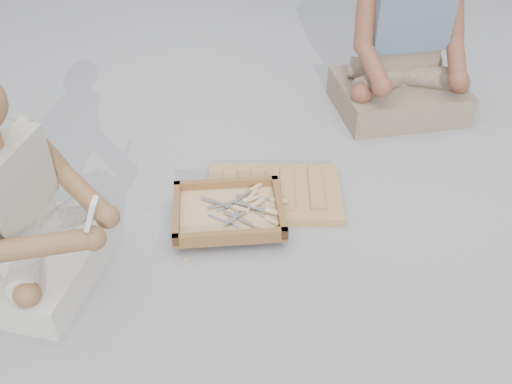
{
  "coord_description": "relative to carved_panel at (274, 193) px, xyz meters",
  "views": [
    {
      "loc": [
        -0.15,
        -1.5,
        1.58
      ],
      "look_at": [
        -0.07,
        0.1,
        0.3
      ],
      "focal_mm": 40.0,
      "sensor_mm": 36.0,
      "label": 1
    }
  ],
  "objects": [
    {
      "name": "ground",
      "position": [
        -0.02,
        -0.44,
        -0.02
      ],
      "size": [
        60.0,
        60.0,
        0.0
      ],
      "primitive_type": "plane",
      "color": "#A3A3A9",
      "rests_on": "ground"
    },
    {
      "name": "carved_panel",
      "position": [
        0.0,
        0.0,
        0.0
      ],
      "size": [
        0.61,
        0.43,
        0.04
      ],
      "primitive_type": "cube",
      "rotation": [
        0.0,
        0.0,
        -0.07
      ],
      "color": "#A17C3E",
      "rests_on": "ground"
    },
    {
      "name": "tool_tray",
      "position": [
        -0.2,
        -0.16,
        0.04
      ],
      "size": [
        0.46,
        0.38,
        0.06
      ],
      "rotation": [
        0.0,
        0.0,
        0.04
      ],
      "color": "brown",
      "rests_on": "carved_panel"
    },
    {
      "name": "chisel_0",
      "position": [
        -0.03,
        -0.18,
        0.06
      ],
      "size": [
        0.21,
        0.1,
        0.02
      ],
      "rotation": [
        0.0,
        0.0,
        -0.41
      ],
      "color": "silver",
      "rests_on": "tool_tray"
    },
    {
      "name": "chisel_1",
      "position": [
        -0.13,
        -0.1,
        0.05
      ],
      "size": [
        0.22,
        0.07,
        0.02
      ],
      "rotation": [
        0.0,
        0.0,
        0.26
      ],
      "color": "silver",
      "rests_on": "tool_tray"
    },
    {
      "name": "chisel_2",
      "position": [
        -0.09,
        -0.03,
        0.05
      ],
      "size": [
        0.17,
        0.17,
        0.02
      ],
      "rotation": [
        0.0,
        0.0,
        0.78
      ],
      "color": "silver",
      "rests_on": "tool_tray"
    },
    {
      "name": "chisel_3",
      "position": [
        -0.04,
        -0.22,
        0.05
      ],
      "size": [
        0.17,
        0.17,
        0.02
      ],
      "rotation": [
        0.0,
        0.0,
        -0.79
      ],
      "color": "silver",
      "rests_on": "tool_tray"
    },
    {
      "name": "chisel_4",
      "position": [
        -0.09,
        -0.27,
        0.05
      ],
      "size": [
        0.19,
        0.15,
        0.02
      ],
      "rotation": [
        0.0,
        0.0,
        -0.64
      ],
      "color": "silver",
      "rests_on": "tool_tray"
    },
    {
      "name": "chisel_5",
      "position": [
        -0.11,
        -0.08,
        0.05
      ],
      "size": [
        0.13,
        0.2,
        0.02
      ],
      "rotation": [
        0.0,
        0.0,
        1.0
      ],
      "color": "silver",
      "rests_on": "tool_tray"
    },
    {
      "name": "chisel_6",
      "position": [
        -0.1,
        -0.14,
        0.06
      ],
      "size": [
        0.17,
        0.16,
        0.02
      ],
      "rotation": [
        0.0,
        0.0,
        0.74
      ],
      "color": "silver",
      "rests_on": "tool_tray"
    },
    {
      "name": "chisel_7",
      "position": [
        -0.15,
        -0.27,
        0.04
      ],
      "size": [
        0.19,
        0.14,
        0.02
      ],
      "rotation": [
        0.0,
        0.0,
        -0.58
      ],
      "color": "silver",
      "rests_on": "tool_tray"
    },
    {
      "name": "chisel_8",
      "position": [
        -0.1,
        -0.09,
        0.04
      ],
      "size": [
        0.21,
        0.11,
        0.02
      ],
      "rotation": [
        0.0,
        0.0,
        0.44
      ],
      "color": "silver",
      "rests_on": "tool_tray"
    },
    {
      "name": "chisel_9",
      "position": [
        -0.01,
        -0.1,
        0.05
      ],
      "size": [
        0.22,
        0.07,
        0.02
      ],
      "rotation": [
        0.0,
        0.0,
        -0.24
      ],
      "color": "silver",
      "rests_on": "tool_tray"
    },
    {
      "name": "chisel_10",
      "position": [
        -0.17,
        -0.15,
        0.05
      ],
      "size": [
        0.2,
        0.11,
        0.02
      ],
      "rotation": [
        0.0,
        0.0,
        -0.46
      ],
      "color": "silver",
      "rests_on": "tool_tray"
    },
    {
      "name": "wood_chip_0",
      "position": [
        -0.49,
        -0.25,
        -0.02
      ],
      "size": [
        0.02,
        0.02,
        0.0
      ],
      "primitive_type": "cube",
      "rotation": [
        0.0,
        0.0,
        1.57
      ],
      "color": "#D8BE7F",
      "rests_on": "ground"
    },
    {
      "name": "wood_chip_1",
      "position": [
        0.12,
        -0.14,
        -0.02
      ],
      "size": [
        0.02,
        0.02,
        0.0
      ],
      "primitive_type": "cube",
      "rotation": [
        0.0,
        0.0,
        0.94
      ],
      "color": "#D8BE7F",
      "rests_on": "ground"
    },
    {
      "name": "wood_chip_2",
      "position": [
        -0.39,
        -0.02,
        -0.02
      ],
      "size": [
        0.02,
        0.02,
        0.0
      ],
      "primitive_type": "cube",
      "rotation": [
        0.0,
        0.0,
        1.22
      ],
      "color": "#D8BE7F",
      "rests_on": "ground"
    },
    {
      "name": "wood_chip_3",
      "position": [
        -0.05,
        -0.22,
        -0.02
      ],
      "size": [
        0.02,
        0.02,
        0.0
      ],
      "primitive_type": "cube",
      "rotation": [
        0.0,
        0.0,
        0.18
      ],
      "color": "#D8BE7F",
      "rests_on": "ground"
    },
    {
      "name": "wood_chip_4",
      "position": [
        -0.39,
        -0.06,
        -0.02
      ],
      "size": [
        0.02,
        0.02,
        0.0
      ],
      "primitive_type": "cube",
      "rotation": [
        0.0,
        0.0,
        1.48
      ],
      "color": "#D8BE7F",
      "rests_on": "ground"
    },
    {
      "name": "wood_chip_5",
      "position": [
        0.0,
        0.07,
        -0.02
      ],
      "size": [
        0.02,
        0.02,
        0.0
      ],
      "primitive_type": "cube",
      "rotation": [
        0.0,
        0.0,
        1.31
      ],
      "color": "#D8BE7F",
      "rests_on": "ground"
    },
    {
      "name": "wood_chip_6",
      "position": [
        0.13,
        0.04,
        -0.02
      ],
      "size": [
        0.02,
        0.02,
        0.0
      ],
      "primitive_type": "cube",
      "rotation": [
        0.0,
        0.0,
        0.74
      ],
      "color": "#D8BE7F",
      "rests_on": "ground"
    },
    {
      "name": "wood_chip_7",
      "position": [
        0.06,
        0.15,
        -0.02
      ],
      "size": [
        0.02,
        0.02,
        0.0
      ],
      "primitive_type": "cube",
      "rotation": [
        0.0,
        0.0,
        2.18
      ],
      "color": "#D8BE7F",
      "rests_on": "ground"
    },
    {
      "name": "wood_chip_8",
      "position": [
        -0.42,
        -0.03,
        -0.02
      ],
      "size": [
        0.02,
        0.02,
        0.0
      ],
      "primitive_type": "cube",
      "rotation": [
        0.0,
        0.0,
        0.07
      ],
      "color": "#D8BE7F",
      "rests_on": "ground"
    },
    {
      "name": "wood_chip_9",
      "position": [
        -0.21,
        0.11,
        -0.02
      ],
      "size": [
        0.02,
        0.02,
        0.0
      ],
      "primitive_type": "cube",
      "rotation": [
        0.0,
        0.0,
        0.87
      ],
      "color": "#D8BE7F",
      "rests_on": "ground"
    },
    {
      "name": "wood_chip_10",
      "position": [
        -0.12,
        0.03,
        -0.02
      ],
      "size": [
        0.02,
        0.02,
        0.0
      ],
      "primitive_type": "cube",
      "rotation": [
        0.0,
        0.0,
        1.78
      ],
      "color": "#D8BE7F",
      "rests_on": "ground"
    },
    {
      "name": "wood_chip_11",
      "position": [
        -0.37,
        -0.36,
        -0.02
      ],
      "size": [
        0.02,
        0.02,
        0.0
      ],
      "primitive_type": "cube",
      "rotation": [
        0.0,
        0.0,
        1.03
      ],
      "color": "#D8BE7F",
      "rests_on": "ground"
    },
    {
      "name": "wood_chip_12",
      "position": [
        -0.53,
        -0.1,
        -0.02
      ],
      "size": [
        0.02,
        0.02,
        0.0
      ],
      "primitive_type": "cube",
      "rotation": [
        0.0,
        0.0,
        1.14
      ],
      "color": "#D8BE7F",
      "rests_on": "ground"
    },
    {
      "name": "wood_chip_13",
      "position": [
        -0.16,
        -0.06,
        -0.02
      ],
      "size": [
        0.02,
        0.02,
        0.0
      ],
      "primitive_type": "cube",
      "rotation": [
        0.0,
        0.0,
        2.53
      ],
      "color": "#D8BE7F",
      "rests_on": "ground"
    },
    {
      "name": "wood_chip_14",
      "position": [
        -0.26,
        -0.18,
        -0.02
      ],
      "size": [
        0.02,
        0.02,
        0.0
      ],
      "primitive_type": "cube",
      "rotation": [
        0.0,
        0.0,
        2.28
      ],
      "color": "#D8BE7F",
      "rests_on": "ground"
    },
    {
      "name": "craftsman",
      "position": [
        -0.91,
        -0.42,
        0.26
      ],
      "size": [
        0.61,
        0.62,
        0.83
      ],
      "rotation": [
        0.0,
        0.0,
        -1.85
      ],
      "color": "silver",
      "rests_on": "ground"
    },
    {
      "name": "companion",
      "position": [
        0.72,
        0.73,
        0.31
      ],
      "size": [
        0.7,
        0.59,
        0.99
      ],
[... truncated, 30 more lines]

